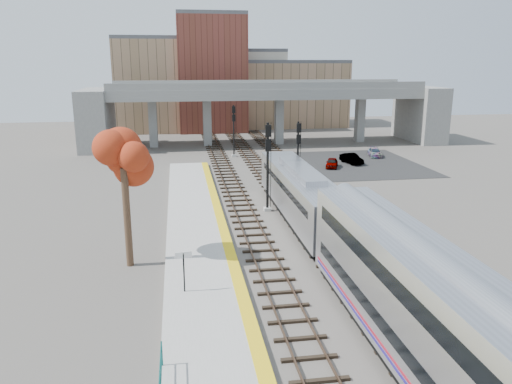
{
  "coord_description": "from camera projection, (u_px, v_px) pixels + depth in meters",
  "views": [
    {
      "loc": [
        -8.39,
        -30.33,
        12.43
      ],
      "look_at": [
        -2.55,
        6.92,
        2.5
      ],
      "focal_mm": 35.0,
      "sensor_mm": 36.0,
      "label": 1
    }
  ],
  "objects": [
    {
      "name": "car_b",
      "position": [
        352.0,
        159.0,
        61.92
      ],
      "size": [
        2.13,
        4.0,
        1.25
      ],
      "primitive_type": "imported",
      "rotation": [
        0.0,
        0.0,
        0.22
      ],
      "color": "#99999E",
      "rests_on": "parking_lot"
    },
    {
      "name": "tree",
      "position": [
        123.0,
        162.0,
        29.63
      ],
      "size": [
        3.6,
        3.6,
        8.93
      ],
      "color": "#382619",
      "rests_on": "ground"
    },
    {
      "name": "signal_mast_near",
      "position": [
        268.0,
        167.0,
        41.62
      ],
      "size": [
        0.6,
        0.64,
        7.55
      ],
      "color": "#9E9E99",
      "rests_on": "ground"
    },
    {
      "name": "parking_lot",
      "position": [
        361.0,
        163.0,
        62.24
      ],
      "size": [
        14.0,
        18.0,
        0.04
      ],
      "primitive_type": "cube",
      "color": "black",
      "rests_on": "ground"
    },
    {
      "name": "buildings_far",
      "position": [
        227.0,
        85.0,
        95.17
      ],
      "size": [
        43.0,
        21.0,
        20.6
      ],
      "color": "#A68060",
      "rests_on": "ground"
    },
    {
      "name": "car_c",
      "position": [
        375.0,
        152.0,
        66.59
      ],
      "size": [
        2.28,
        4.0,
        1.09
      ],
      "primitive_type": "imported",
      "rotation": [
        0.0,
        0.0,
        -0.21
      ],
      "color": "#99999E",
      "rests_on": "parking_lot"
    },
    {
      "name": "tracks",
      "position": [
        284.0,
        201.0,
        45.46
      ],
      "size": [
        10.7,
        95.0,
        0.25
      ],
      "color": "black",
      "rests_on": "ground"
    },
    {
      "name": "coach",
      "position": [
        452.0,
        339.0,
        17.84
      ],
      "size": [
        3.03,
        25.0,
        5.0
      ],
      "color": "#A8AAB2",
      "rests_on": "ground"
    },
    {
      "name": "platform",
      "position": [
        201.0,
        256.0,
        32.27
      ],
      "size": [
        4.5,
        60.0,
        0.35
      ],
      "primitive_type": "cube",
      "color": "#9E9E99",
      "rests_on": "ground"
    },
    {
      "name": "car_a",
      "position": [
        332.0,
        163.0,
        59.69
      ],
      "size": [
        2.42,
        3.58,
        1.13
      ],
      "primitive_type": "imported",
      "rotation": [
        0.0,
        0.0,
        -0.36
      ],
      "color": "#99999E",
      "rests_on": "parking_lot"
    },
    {
      "name": "yellow_strip",
      "position": [
        230.0,
        252.0,
        32.51
      ],
      "size": [
        0.7,
        60.0,
        0.01
      ],
      "primitive_type": "cube",
      "color": "yellow",
      "rests_on": "platform"
    },
    {
      "name": "signal_mast_mid",
      "position": [
        298.0,
        158.0,
        48.34
      ],
      "size": [
        0.6,
        0.64,
        6.83
      ],
      "color": "#9E9E99",
      "rests_on": "ground"
    },
    {
      "name": "ground",
      "position": [
        309.0,
        252.0,
        33.4
      ],
      "size": [
        160.0,
        160.0,
        0.0
      ],
      "primitive_type": "plane",
      "color": "#47423D",
      "rests_on": "ground"
    },
    {
      "name": "locomotive",
      "position": [
        300.0,
        193.0,
        39.57
      ],
      "size": [
        3.02,
        19.05,
        4.1
      ],
      "color": "#A8AAB2",
      "rests_on": "ground"
    },
    {
      "name": "signal_mast_far",
      "position": [
        234.0,
        132.0,
        65.89
      ],
      "size": [
        0.6,
        0.64,
        6.85
      ],
      "color": "#9E9E99",
      "rests_on": "ground"
    },
    {
      "name": "station_sign",
      "position": [
        184.0,
        263.0,
        26.58
      ],
      "size": [
        0.9,
        0.16,
        2.27
      ],
      "rotation": [
        0.0,
        0.0,
        0.13
      ],
      "color": "black",
      "rests_on": "platform"
    },
    {
      "name": "overpass",
      "position": [
        266.0,
        106.0,
        75.64
      ],
      "size": [
        54.0,
        12.0,
        9.5
      ],
      "color": "slate",
      "rests_on": "ground"
    }
  ]
}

